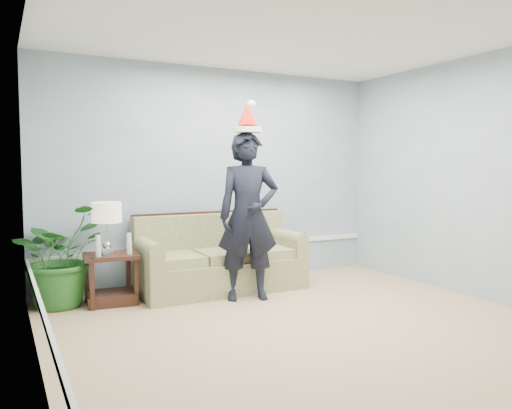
{
  "coord_description": "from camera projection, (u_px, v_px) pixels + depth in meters",
  "views": [
    {
      "loc": [
        -2.49,
        -3.35,
        1.46
      ],
      "look_at": [
        0.06,
        1.55,
        1.05
      ],
      "focal_mm": 35.0,
      "sensor_mm": 36.0,
      "label": 1
    }
  ],
  "objects": [
    {
      "name": "room_shell",
      "position": [
        336.0,
        181.0,
        4.11
      ],
      "size": [
        4.54,
        5.04,
        2.74
      ],
      "color": "tan",
      "rests_on": "ground"
    },
    {
      "name": "wainscot_trim",
      "position": [
        158.0,
        275.0,
        4.68
      ],
      "size": [
        4.49,
        4.99,
        0.06
      ],
      "color": "white",
      "rests_on": "room_shell"
    },
    {
      "name": "sofa",
      "position": [
        219.0,
        262.0,
        5.97
      ],
      "size": [
        1.94,
        0.83,
        0.91
      ],
      "rotation": [
        0.0,
        0.0,
        -0.0
      ],
      "color": "#4A592A",
      "rests_on": "room_shell"
    },
    {
      "name": "side_table",
      "position": [
        111.0,
        284.0,
        5.34
      ],
      "size": [
        0.6,
        0.52,
        0.54
      ],
      "rotation": [
        0.0,
        0.0,
        -0.1
      ],
      "color": "#3C1E16",
      "rests_on": "room_shell"
    },
    {
      "name": "table_lamp",
      "position": [
        106.0,
        215.0,
        5.25
      ],
      "size": [
        0.31,
        0.31,
        0.56
      ],
      "color": "silver",
      "rests_on": "side_table"
    },
    {
      "name": "candle_pair",
      "position": [
        114.0,
        245.0,
        5.22
      ],
      "size": [
        0.38,
        0.06,
        0.22
      ],
      "color": "silver",
      "rests_on": "side_table"
    },
    {
      "name": "houseplant",
      "position": [
        59.0,
        255.0,
        5.23
      ],
      "size": [
        1.28,
        1.27,
        1.08
      ],
      "primitive_type": "imported",
      "rotation": [
        0.0,
        0.0,
        0.71
      ],
      "color": "#246222",
      "rests_on": "room_shell"
    },
    {
      "name": "man",
      "position": [
        248.0,
        216.0,
        5.48
      ],
      "size": [
        0.76,
        0.6,
        1.85
      ],
      "primitive_type": "imported",
      "rotation": [
        0.0,
        0.0,
        -0.25
      ],
      "color": "black",
      "rests_on": "room_shell"
    },
    {
      "name": "santa_hat",
      "position": [
        248.0,
        119.0,
        5.42
      ],
      "size": [
        0.38,
        0.41,
        0.35
      ],
      "rotation": [
        0.0,
        0.0,
        -0.34
      ],
      "color": "white",
      "rests_on": "man"
    },
    {
      "name": "teddy_bear",
      "position": [
        250.0,
        238.0,
        5.92
      ],
      "size": [
        0.29,
        0.3,
        0.39
      ],
      "rotation": [
        0.0,
        0.0,
        -0.26
      ],
      "color": "white",
      "rests_on": "sofa"
    }
  ]
}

